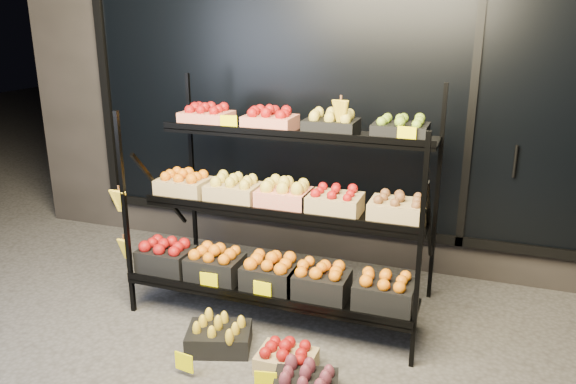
% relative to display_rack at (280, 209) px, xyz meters
% --- Properties ---
extents(ground, '(24.00, 24.00, 0.00)m').
position_rel_display_rack_xyz_m(ground, '(0.01, -0.60, -0.79)').
color(ground, '#514F4C').
rests_on(ground, ground).
extents(building, '(6.00, 2.08, 3.50)m').
position_rel_display_rack_xyz_m(building, '(0.01, 1.99, 0.96)').
color(building, '#2D2826').
rests_on(building, ground).
extents(display_rack, '(2.18, 1.02, 1.67)m').
position_rel_display_rack_xyz_m(display_rack, '(0.00, 0.00, 0.00)').
color(display_rack, black).
rests_on(display_rack, ground).
extents(tag_floor_a, '(0.13, 0.01, 0.12)m').
position_rel_display_rack_xyz_m(tag_floor_a, '(-0.25, -1.00, -0.73)').
color(tag_floor_a, '#FFF200').
rests_on(tag_floor_a, ground).
extents(floor_crate_midleft, '(0.48, 0.41, 0.21)m').
position_rel_display_rack_xyz_m(floor_crate_midleft, '(-0.19, -0.65, -0.69)').
color(floor_crate_midleft, black).
rests_on(floor_crate_midleft, ground).
extents(floor_crate_midright, '(0.35, 0.26, 0.19)m').
position_rel_display_rack_xyz_m(floor_crate_midright, '(0.32, -0.73, -0.70)').
color(floor_crate_midright, tan).
rests_on(floor_crate_midright, ground).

